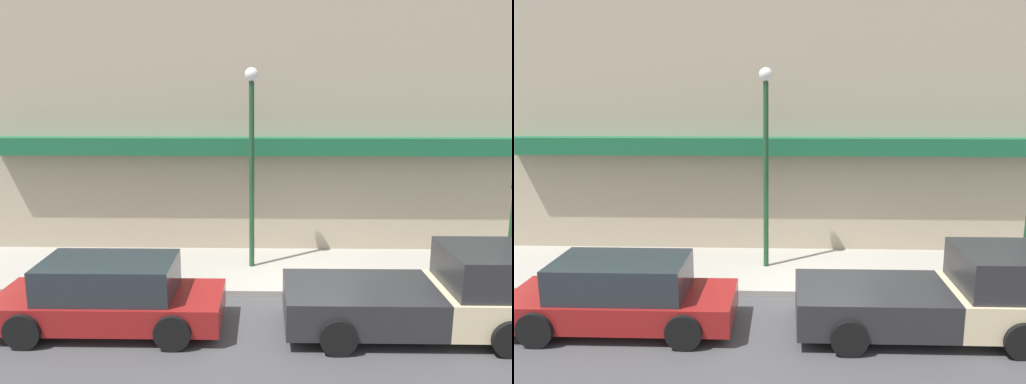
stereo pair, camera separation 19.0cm
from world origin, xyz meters
TOP-DOWN VIEW (x-y plane):
  - ground_plane at (0.00, 0.00)m, footprint 80.00×80.00m
  - sidewalk at (0.00, 1.69)m, footprint 36.00×3.38m
  - building at (0.02, 4.86)m, footprint 19.80×3.80m
  - pickup_truck at (2.33, -1.69)m, footprint 5.22×2.24m
  - parked_car at (-4.32, -1.69)m, footprint 4.72×1.99m
  - fire_hydrant at (-4.74, 0.70)m, footprint 0.22×0.22m
  - street_lamp at (-1.43, 1.80)m, footprint 0.36×0.36m

SIDE VIEW (x-z plane):
  - ground_plane at x=0.00m, z-range 0.00..0.00m
  - sidewalk at x=0.00m, z-range 0.00..0.15m
  - fire_hydrant at x=-4.74m, z-range 0.15..0.83m
  - parked_car at x=-4.32m, z-range -0.02..1.50m
  - pickup_truck at x=2.33m, z-range -0.11..1.69m
  - street_lamp at x=-1.43m, z-range 0.83..6.24m
  - building at x=0.02m, z-range -0.24..9.38m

